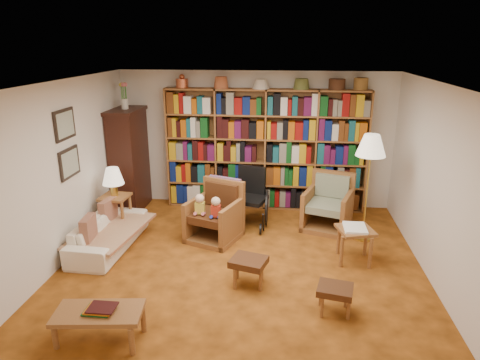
# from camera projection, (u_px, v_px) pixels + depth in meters

# --- Properties ---
(floor) EXTENTS (5.00, 5.00, 0.00)m
(floor) POSITION_uv_depth(u_px,v_px,m) (241.00, 267.00, 5.94)
(floor) COLOR #B35F1B
(floor) RESTS_ON ground
(ceiling) EXTENTS (5.00, 5.00, 0.00)m
(ceiling) POSITION_uv_depth(u_px,v_px,m) (241.00, 84.00, 5.16)
(ceiling) COLOR white
(ceiling) RESTS_ON wall_back
(wall_back) EXTENTS (5.00, 0.00, 5.00)m
(wall_back) POSITION_uv_depth(u_px,v_px,m) (255.00, 140.00, 7.91)
(wall_back) COLOR silver
(wall_back) RESTS_ON floor
(wall_front) EXTENTS (5.00, 0.00, 5.00)m
(wall_front) POSITION_uv_depth(u_px,v_px,m) (205.00, 287.00, 3.19)
(wall_front) COLOR silver
(wall_front) RESTS_ON floor
(wall_left) EXTENTS (0.00, 5.00, 5.00)m
(wall_left) POSITION_uv_depth(u_px,v_px,m) (58.00, 176.00, 5.81)
(wall_left) COLOR silver
(wall_left) RESTS_ON floor
(wall_right) EXTENTS (0.00, 5.00, 5.00)m
(wall_right) POSITION_uv_depth(u_px,v_px,m) (441.00, 189.00, 5.29)
(wall_right) COLOR silver
(wall_right) RESTS_ON floor
(bookshelf) EXTENTS (3.60, 0.30, 2.42)m
(bookshelf) POSITION_uv_depth(u_px,v_px,m) (265.00, 146.00, 7.75)
(bookshelf) COLOR #9C5F30
(bookshelf) RESTS_ON floor
(curio_cabinet) EXTENTS (0.50, 0.95, 2.40)m
(curio_cabinet) POSITION_uv_depth(u_px,v_px,m) (129.00, 159.00, 7.76)
(curio_cabinet) COLOR black
(curio_cabinet) RESTS_ON floor
(framed_pictures) EXTENTS (0.03, 0.52, 0.97)m
(framed_pictures) POSITION_uv_depth(u_px,v_px,m) (67.00, 144.00, 5.97)
(framed_pictures) COLOR black
(framed_pictures) RESTS_ON wall_left
(sofa) EXTENTS (1.65, 0.71, 0.47)m
(sofa) POSITION_uv_depth(u_px,v_px,m) (109.00, 233.00, 6.45)
(sofa) COLOR white
(sofa) RESTS_ON floor
(sofa_throw) EXTENTS (0.98, 1.56, 0.04)m
(sofa_throw) POSITION_uv_depth(u_px,v_px,m) (111.00, 229.00, 6.42)
(sofa_throw) COLOR beige
(sofa_throw) RESTS_ON sofa
(cushion_left) EXTENTS (0.17, 0.39, 0.37)m
(cushion_left) POSITION_uv_depth(u_px,v_px,m) (108.00, 211.00, 6.72)
(cushion_left) COLOR maroon
(cushion_left) RESTS_ON sofa
(cushion_right) EXTENTS (0.15, 0.39, 0.38)m
(cushion_right) POSITION_uv_depth(u_px,v_px,m) (89.00, 229.00, 6.06)
(cushion_right) COLOR maroon
(cushion_right) RESTS_ON sofa
(side_table_lamp) EXTENTS (0.46, 0.46, 0.62)m
(side_table_lamp) POSITION_uv_depth(u_px,v_px,m) (116.00, 205.00, 6.93)
(side_table_lamp) COLOR #9C5F30
(side_table_lamp) RESTS_ON floor
(table_lamp) EXTENTS (0.34, 0.34, 0.47)m
(table_lamp) POSITION_uv_depth(u_px,v_px,m) (113.00, 177.00, 6.79)
(table_lamp) COLOR gold
(table_lamp) RESTS_ON side_table_lamp
(armchair_leather) EXTENTS (0.98, 0.98, 0.92)m
(armchair_leather) POSITION_uv_depth(u_px,v_px,m) (215.00, 215.00, 6.77)
(armchair_leather) COLOR #9C5F30
(armchair_leather) RESTS_ON floor
(armchair_sage) EXTENTS (0.96, 0.97, 0.91)m
(armchair_sage) POSITION_uv_depth(u_px,v_px,m) (327.00, 207.00, 7.18)
(armchair_sage) COLOR #9C5F30
(armchair_sage) RESTS_ON floor
(wheelchair) EXTENTS (0.60, 0.79, 0.99)m
(wheelchair) POSITION_uv_depth(u_px,v_px,m) (251.00, 199.00, 7.22)
(wheelchair) COLOR black
(wheelchair) RESTS_ON floor
(floor_lamp) EXTENTS (0.45, 0.45, 1.69)m
(floor_lamp) POSITION_uv_depth(u_px,v_px,m) (371.00, 150.00, 6.36)
(floor_lamp) COLOR gold
(floor_lamp) RESTS_ON floor
(side_table_papers) EXTENTS (0.57, 0.57, 0.53)m
(side_table_papers) POSITION_uv_depth(u_px,v_px,m) (355.00, 234.00, 5.99)
(side_table_papers) COLOR #9C5F30
(side_table_papers) RESTS_ON floor
(footstool_a) EXTENTS (0.52, 0.47, 0.37)m
(footstool_a) POSITION_uv_depth(u_px,v_px,m) (249.00, 263.00, 5.43)
(footstool_a) COLOR #4B2414
(footstool_a) RESTS_ON floor
(footstool_b) EXTENTS (0.45, 0.41, 0.33)m
(footstool_b) POSITION_uv_depth(u_px,v_px,m) (335.00, 291.00, 4.88)
(footstool_b) COLOR #4B2414
(footstool_b) RESTS_ON floor
(coffee_table) EXTENTS (0.94, 0.55, 0.40)m
(coffee_table) POSITION_uv_depth(u_px,v_px,m) (99.00, 315.00, 4.41)
(coffee_table) COLOR #9C5F30
(coffee_table) RESTS_ON floor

